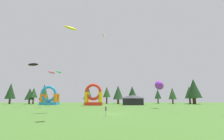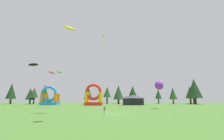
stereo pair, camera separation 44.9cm
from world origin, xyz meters
TOP-DOWN VIEW (x-y plane):
  - ground_plane at (0.00, 0.00)m, footprint 120.00×120.00m
  - kite_purple_delta at (12.45, 13.49)m, footprint 3.71×2.57m
  - kite_black_parafoil at (-24.17, 20.26)m, footprint 5.15×1.28m
  - kite_green_parafoil at (-17.67, 24.76)m, footprint 1.90×3.08m
  - kite_yellow_parafoil at (-8.37, 1.67)m, footprint 8.01×4.21m
  - kite_pink_parafoil at (-17.20, 16.97)m, footprint 2.31×4.30m
  - kite_white_box at (-3.08, 26.08)m, footprint 1.79×8.00m
  - person_midfield at (-1.10, -2.85)m, footprint 0.38×0.38m
  - inflatable_blue_arch at (-23.48, 33.27)m, footprint 6.24×4.39m
  - inflatable_orange_dome at (-6.64, 29.84)m, footprint 6.07×4.45m
  - festival_tent at (7.48, 32.15)m, footprint 7.31×3.14m
  - tree_row_0 at (-43.09, 41.63)m, footprint 4.12×4.12m
  - tree_row_1 at (-34.43, 40.71)m, footprint 3.84×3.84m
  - tree_row_2 at (-32.64, 40.28)m, footprint 3.19×3.19m
  - tree_row_3 at (-29.96, 44.48)m, footprint 4.07×4.07m
  - tree_row_4 at (-10.53, 42.62)m, footprint 3.72×3.72m
  - tree_row_5 at (-2.40, 43.72)m, footprint 3.32×3.32m
  - tree_row_6 at (2.50, 42.57)m, footprint 4.53×4.53m
  - tree_row_7 at (8.92, 45.45)m, footprint 4.00×4.00m
  - tree_row_8 at (20.30, 45.60)m, footprint 3.00×3.00m
  - tree_row_9 at (25.85, 42.86)m, footprint 3.35×3.35m
  - tree_row_10 at (33.54, 40.67)m, footprint 2.94×2.94m
  - tree_row_11 at (33.82, 40.11)m, footprint 6.05×6.05m
  - tree_row_12 at (34.36, 45.47)m, footprint 4.14×4.14m

SIDE VIEW (x-z plane):
  - ground_plane at x=0.00m, z-range 0.00..0.00m
  - person_midfield at x=-1.10m, z-range 0.15..1.72m
  - festival_tent at x=7.48m, z-range 0.00..3.63m
  - inflatable_blue_arch at x=-23.48m, z-range -1.04..6.00m
  - inflatable_orange_dome at x=-6.64m, z-range -1.01..6.53m
  - tree_row_1 at x=-34.43m, z-range 0.85..7.37m
  - tree_row_8 at x=20.30m, z-range 1.00..7.35m
  - tree_row_9 at x=25.85m, z-range 0.91..7.82m
  - tree_row_10 at x=33.54m, z-range 1.10..7.73m
  - tree_row_2 at x=-32.64m, z-range 1.22..7.96m
  - tree_row_6 at x=2.50m, z-range 0.89..8.66m
  - tree_row_4 at x=-10.53m, z-range 0.93..8.69m
  - tree_row_12 at x=34.36m, z-range 1.06..8.73m
  - tree_row_5 at x=-2.40m, z-range 1.31..8.63m
  - tree_row_3 at x=-29.96m, z-range 0.77..9.22m
  - tree_row_7 at x=8.92m, z-range 1.22..8.92m
  - tree_row_0 at x=-43.09m, z-range 1.02..9.70m
  - kite_purple_delta at x=12.45m, z-range 2.40..9.92m
  - tree_row_11 at x=33.82m, z-range 1.20..11.56m
  - kite_pink_parafoil at x=-17.20m, z-range 4.65..14.88m
  - kite_green_parafoil at x=-17.67m, z-range 5.30..16.75m
  - kite_black_parafoil at x=-24.17m, z-range 6.03..19.33m
  - kite_yellow_parafoil at x=-8.37m, z-range 7.93..25.02m
  - kite_white_box at x=-3.08m, z-range 11.76..36.33m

